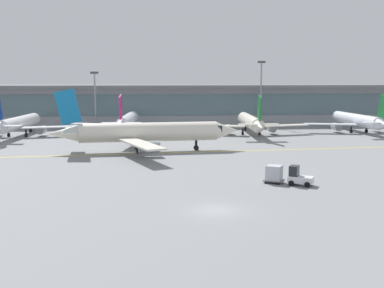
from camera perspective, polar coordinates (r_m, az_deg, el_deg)
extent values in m
plane|color=gray|center=(42.65, 2.86, -7.83)|extent=(400.00, 400.00, 0.00)
cube|color=yellow|center=(73.81, -5.11, -1.11)|extent=(109.49, 11.27, 0.01)
cube|color=#9EA3A8|center=(119.27, -1.75, 4.55)|extent=(172.52, 8.00, 9.00)
cube|color=slate|center=(115.18, -1.66, 4.65)|extent=(165.62, 0.16, 5.04)
cube|color=slate|center=(117.58, -1.72, 6.84)|extent=(179.42, 11.00, 0.60)
cylinder|color=white|center=(101.00, -19.69, 2.38)|extent=(3.81, 18.23, 2.51)
cone|color=white|center=(110.97, -17.88, 2.92)|extent=(2.60, 3.18, 2.39)
cube|color=black|center=(109.03, -18.21, 2.99)|extent=(2.12, 2.40, 0.88)
cube|color=white|center=(97.68, -16.40, 1.94)|extent=(10.62, 4.45, 0.21)
cylinder|color=#999EA3|center=(99.41, -17.36, 1.59)|extent=(1.74, 2.77, 1.55)
cube|color=white|center=(91.02, -20.69, 2.00)|extent=(3.81, 2.04, 0.18)
cylinder|color=black|center=(107.15, -18.52, 1.69)|extent=(0.33, 0.33, 1.33)
cylinder|color=black|center=(107.18, -18.51, 1.52)|extent=(0.45, 0.69, 0.67)
cylinder|color=black|center=(100.40, -20.84, 1.19)|extent=(0.33, 0.33, 1.33)
cylinder|color=black|center=(100.44, -20.83, 1.00)|extent=(0.45, 0.69, 0.67)
cylinder|color=black|center=(99.25, -19.00, 1.20)|extent=(0.33, 0.33, 1.33)
cylinder|color=black|center=(99.28, -18.99, 1.01)|extent=(0.45, 0.69, 0.67)
cylinder|color=silver|center=(101.50, -7.59, 2.80)|extent=(3.68, 18.22, 2.51)
cone|color=silver|center=(111.95, -6.93, 3.29)|extent=(2.58, 3.17, 2.39)
cube|color=black|center=(109.93, -7.05, 3.36)|extent=(2.10, 2.39, 0.88)
cone|color=silver|center=(90.58, -8.45, 2.17)|extent=(2.39, 4.15, 2.14)
cube|color=silver|center=(101.11, -11.31, 2.30)|extent=(10.54, 5.73, 0.21)
cylinder|color=#999EA3|center=(101.90, -10.04, 1.98)|extent=(1.72, 2.76, 1.55)
cube|color=silver|center=(99.50, -4.01, 2.35)|extent=(10.62, 4.52, 0.21)
cylinder|color=#999EA3|center=(100.82, -5.14, 2.01)|extent=(1.72, 2.76, 1.55)
cube|color=#B21E66|center=(91.10, -8.42, 4.35)|extent=(0.49, 3.40, 4.73)
cube|color=silver|center=(91.90, -9.50, 2.46)|extent=(3.80, 2.01, 0.18)
cube|color=silver|center=(91.40, -7.21, 2.48)|extent=(3.80, 2.01, 0.18)
cylinder|color=black|center=(107.94, -7.16, 2.09)|extent=(0.33, 0.33, 1.33)
cylinder|color=black|center=(107.98, -7.16, 1.91)|extent=(0.45, 0.69, 0.67)
cylinder|color=black|center=(100.46, -8.64, 1.62)|extent=(0.33, 0.33, 1.33)
cylinder|color=black|center=(100.50, -8.63, 1.43)|extent=(0.45, 0.69, 0.67)
cylinder|color=black|center=(100.03, -6.71, 1.63)|extent=(0.33, 0.33, 1.33)
cylinder|color=black|center=(100.07, -6.70, 1.44)|extent=(0.45, 0.69, 0.67)
cylinder|color=silver|center=(98.62, 6.88, 2.66)|extent=(3.09, 18.17, 2.51)
cone|color=silver|center=(109.01, 5.99, 3.18)|extent=(2.48, 3.09, 2.39)
cube|color=black|center=(107.01, 6.15, 3.25)|extent=(2.03, 2.32, 0.88)
cone|color=silver|center=(87.77, 8.03, 1.99)|extent=(2.26, 4.09, 2.14)
cube|color=silver|center=(96.40, 3.23, 2.17)|extent=(10.58, 5.43, 0.21)
cylinder|color=#999EA3|center=(97.79, 4.37, 1.83)|extent=(1.64, 2.71, 1.55)
cube|color=silver|center=(98.48, 10.71, 2.17)|extent=(10.62, 4.83, 0.21)
cylinder|color=#999EA3|center=(99.19, 9.39, 1.84)|extent=(1.64, 2.71, 1.55)
cube|color=#19662D|center=(88.28, 7.98, 4.24)|extent=(0.37, 3.40, 4.73)
cube|color=silver|center=(88.50, 6.73, 2.31)|extent=(3.75, 1.89, 0.18)
cube|color=silver|center=(89.16, 9.08, 2.31)|extent=(3.75, 1.89, 0.18)
cylinder|color=black|center=(105.04, 6.31, 1.94)|extent=(0.33, 0.33, 1.33)
cylinder|color=black|center=(105.07, 6.30, 1.76)|extent=(0.43, 0.68, 0.67)
cylinder|color=black|center=(97.10, 6.01, 1.45)|extent=(0.33, 0.33, 1.33)
cylinder|color=black|center=(97.14, 6.00, 1.26)|extent=(0.43, 0.68, 0.67)
cylinder|color=black|center=(97.66, 7.98, 1.46)|extent=(0.33, 0.33, 1.33)
cylinder|color=black|center=(97.69, 7.98, 1.26)|extent=(0.43, 0.68, 0.67)
cylinder|color=silver|center=(107.44, 18.78, 2.73)|extent=(3.89, 18.24, 2.51)
cone|color=silver|center=(116.88, 16.41, 3.22)|extent=(2.61, 3.19, 2.39)
cube|color=black|center=(115.04, 16.84, 3.29)|extent=(2.13, 2.41, 0.88)
cone|color=silver|center=(97.79, 21.74, 2.11)|extent=(2.44, 4.17, 2.14)
cube|color=silver|center=(103.36, 15.96, 2.27)|extent=(10.62, 4.41, 0.21)
cylinder|color=#999EA3|center=(105.30, 16.72, 1.96)|extent=(1.75, 2.77, 1.55)
cylinder|color=#999EA3|center=(109.31, 20.87, 1.98)|extent=(1.75, 2.77, 1.55)
cube|color=#19662D|center=(98.23, 21.60, 4.13)|extent=(0.52, 3.40, 4.73)
cube|color=silver|center=(97.79, 20.49, 2.39)|extent=(3.82, 2.05, 0.18)
cylinder|color=black|center=(113.25, 17.27, 2.06)|extent=(0.33, 0.33, 1.33)
cylinder|color=black|center=(113.28, 17.26, 1.90)|extent=(0.46, 0.69, 0.67)
cylinder|color=black|center=(105.54, 18.28, 1.61)|extent=(0.33, 0.33, 1.33)
cylinder|color=black|center=(105.57, 18.27, 1.43)|extent=(0.46, 0.69, 0.67)
cylinder|color=black|center=(107.11, 19.90, 1.63)|extent=(0.33, 0.33, 1.33)
cylinder|color=black|center=(107.15, 19.89, 1.45)|extent=(0.46, 0.69, 0.67)
cylinder|color=silver|center=(75.38, -5.11, 1.42)|extent=(21.58, 5.08, 2.97)
cone|color=silver|center=(77.41, 4.13, 1.61)|extent=(3.83, 3.16, 2.82)
cube|color=black|center=(76.84, 2.42, 1.85)|extent=(2.89, 2.57, 1.04)
cone|color=silver|center=(75.44, -15.06, 1.19)|extent=(4.98, 2.99, 2.53)
cube|color=silver|center=(82.89, -6.75, 1.42)|extent=(4.95, 12.54, 0.24)
cylinder|color=#999EA3|center=(80.65, -5.72, 0.67)|extent=(3.31, 2.14, 1.84)
cube|color=silver|center=(67.83, -6.03, -0.01)|extent=(7.13, 12.40, 0.24)
cylinder|color=#999EA3|center=(70.46, -5.10, -0.38)|extent=(3.31, 2.14, 1.84)
cube|color=#1472B2|center=(75.01, -14.44, 4.26)|extent=(4.02, 0.71, 5.60)
cube|color=silver|center=(77.45, -13.97, 1.73)|extent=(2.52, 4.56, 0.21)
cube|color=silver|center=(73.12, -14.21, 1.36)|extent=(2.52, 4.56, 0.21)
cylinder|color=black|center=(76.65, 0.49, -0.15)|extent=(0.38, 0.38, 1.57)
cylinder|color=black|center=(76.71, 0.49, -0.44)|extent=(0.83, 0.56, 0.79)
cylinder|color=black|center=(77.54, -6.50, -0.11)|extent=(0.38, 0.38, 1.57)
cylinder|color=black|center=(77.59, -6.50, -0.39)|extent=(0.83, 0.56, 0.79)
cylinder|color=black|center=(73.56, -6.32, -0.54)|extent=(0.38, 0.38, 1.57)
cylinder|color=black|center=(73.62, -6.31, -0.84)|extent=(0.83, 0.56, 0.79)
cube|color=silver|center=(53.21, 12.72, -4.11)|extent=(2.95, 2.50, 0.70)
cube|color=#1E2328|center=(53.20, 11.97, -3.10)|extent=(1.40, 1.52, 1.10)
cylinder|color=black|center=(53.78, 13.76, -4.40)|extent=(0.63, 0.49, 0.60)
cylinder|color=black|center=(52.44, 13.45, -4.70)|extent=(0.63, 0.49, 0.60)
cylinder|color=black|center=(54.14, 12.00, -4.26)|extent=(0.63, 0.49, 0.60)
cylinder|color=black|center=(52.81, 11.64, -4.56)|extent=(0.63, 0.49, 0.60)
cube|color=#595B60|center=(53.99, 9.66, -4.26)|extent=(2.62, 2.43, 0.12)
cube|color=#B2B7C1|center=(53.81, 9.68, -3.36)|extent=(2.13, 2.10, 1.60)
cylinder|color=black|center=(54.49, 10.62, -4.35)|extent=(0.24, 0.20, 0.22)
cylinder|color=black|center=(53.17, 10.23, -4.65)|extent=(0.24, 0.20, 0.22)
cylinder|color=black|center=(54.88, 9.10, -4.22)|extent=(0.24, 0.20, 0.22)
cylinder|color=black|center=(53.57, 8.68, -4.52)|extent=(0.24, 0.20, 0.22)
cylinder|color=gray|center=(111.43, -11.37, 4.98)|extent=(0.36, 0.36, 12.21)
cube|color=#3F3F42|center=(111.30, -11.46, 8.25)|extent=(1.80, 0.30, 0.50)
cylinder|color=gray|center=(114.09, 8.14, 5.75)|extent=(0.36, 0.36, 14.70)
cube|color=#3F3F42|center=(114.06, 8.22, 9.57)|extent=(1.80, 0.30, 0.50)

